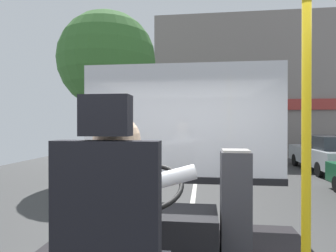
{
  "coord_description": "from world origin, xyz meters",
  "views": [
    {
      "loc": [
        0.27,
        -1.94,
        1.92
      ],
      "look_at": [
        -0.07,
        0.85,
        1.9
      ],
      "focal_mm": 30.98,
      "sensor_mm": 36.0,
      "label": 1
    }
  ],
  "objects": [
    {
      "name": "bus_driver",
      "position": [
        -0.15,
        -0.5,
        1.49
      ],
      "size": [
        0.79,
        0.55,
        0.77
      ],
      "color": "#332D28",
      "rests_on": "driver_seat"
    },
    {
      "name": "windshield_panel",
      "position": [
        0.0,
        1.62,
        1.77
      ],
      "size": [
        2.5,
        0.08,
        1.48
      ],
      "color": "silver"
    },
    {
      "name": "fare_box",
      "position": [
        0.55,
        0.7,
        1.21
      ],
      "size": [
        0.26,
        0.26,
        0.97
      ],
      "color": "#333338",
      "rests_on": "bus_floor"
    },
    {
      "name": "shop_building",
      "position": [
        4.1,
        17.34,
        4.15
      ],
      "size": [
        13.44,
        5.03,
        8.3
      ],
      "color": "gray",
      "rests_on": "ground"
    },
    {
      "name": "parked_car_silver",
      "position": [
        5.3,
        10.45,
        0.75
      ],
      "size": [
        1.92,
        4.47,
        1.45
      ],
      "color": "silver",
      "rests_on": "ground"
    },
    {
      "name": "ground",
      "position": [
        0.0,
        8.8,
        -0.02
      ],
      "size": [
        18.0,
        44.0,
        0.06
      ],
      "color": "#393939"
    },
    {
      "name": "handrail_pole",
      "position": [
        0.76,
        -0.48,
        1.79
      ],
      "size": [
        0.04,
        0.04,
        2.12
      ],
      "color": "gold",
      "rests_on": "bus_floor"
    },
    {
      "name": "steering_console",
      "position": [
        -0.15,
        0.67,
        0.95
      ],
      "size": [
        1.1,
        1.03,
        0.87
      ],
      "color": "black",
      "rests_on": "bus_floor"
    },
    {
      "name": "street_tree",
      "position": [
        -3.18,
        8.14,
        4.19
      ],
      "size": [
        3.48,
        3.48,
        5.95
      ],
      "color": "#4C3828",
      "rests_on": "ground"
    }
  ]
}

